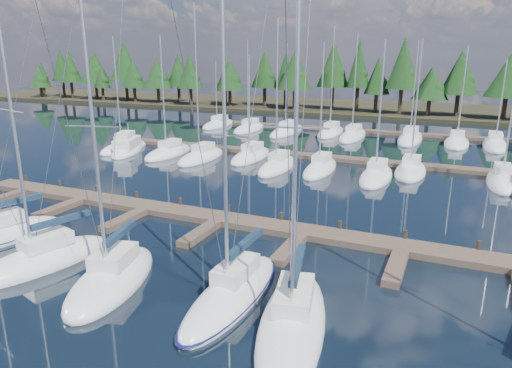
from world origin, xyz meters
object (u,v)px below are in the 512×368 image
at_px(main_dock, 217,222).
at_px(front_sailboat_2, 42,260).
at_px(front_sailboat_5, 293,323).
at_px(front_sailboat_3, 112,279).
at_px(motor_yacht_left, 127,149).
at_px(front_sailboat_4, 232,293).

relative_size(main_dock, front_sailboat_2, 2.87).
bearing_deg(main_dock, front_sailboat_5, -47.32).
distance_m(front_sailboat_3, motor_yacht_left, 33.10).
bearing_deg(front_sailboat_2, front_sailboat_3, -1.21).
bearing_deg(motor_yacht_left, front_sailboat_5, -41.11).
bearing_deg(front_sailboat_4, front_sailboat_5, -18.83).
height_order(front_sailboat_4, front_sailboat_5, front_sailboat_5).
height_order(front_sailboat_2, front_sailboat_3, front_sailboat_2).
relative_size(front_sailboat_2, front_sailboat_5, 0.99).
bearing_deg(front_sailboat_4, main_dock, 122.73).
xyz_separation_m(front_sailboat_4, front_sailboat_5, (3.41, -1.16, 0.00)).
xyz_separation_m(main_dock, front_sailboat_4, (5.37, -8.35, 0.09)).
bearing_deg(main_dock, front_sailboat_3, -94.64).
relative_size(main_dock, front_sailboat_3, 3.03).
distance_m(main_dock, front_sailboat_2, 11.01).
xyz_separation_m(front_sailboat_2, front_sailboat_4, (11.09, 1.06, -0.01)).
xyz_separation_m(front_sailboat_2, front_sailboat_5, (14.50, -0.11, -0.01)).
bearing_deg(front_sailboat_3, front_sailboat_2, 178.79).
xyz_separation_m(front_sailboat_3, front_sailboat_5, (9.54, -0.00, 0.00)).
height_order(front_sailboat_3, front_sailboat_4, front_sailboat_3).
height_order(front_sailboat_4, motor_yacht_left, front_sailboat_4).
relative_size(main_dock, front_sailboat_4, 3.09).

